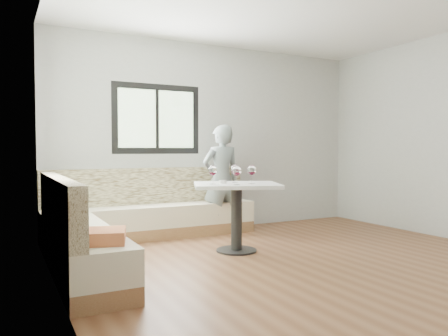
# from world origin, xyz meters

# --- Properties ---
(room) EXTENTS (5.01, 5.01, 2.81)m
(room) POSITION_xyz_m (-0.08, 0.08, 1.41)
(room) COLOR brown
(room) RESTS_ON ground
(banquette) EXTENTS (2.90, 2.80, 0.95)m
(banquette) POSITION_xyz_m (-1.59, 1.63, 0.33)
(banquette) COLOR #926946
(banquette) RESTS_ON ground
(table) EXTENTS (1.20, 1.08, 0.81)m
(table) POSITION_xyz_m (-0.43, 0.99, 0.61)
(table) COLOR black
(table) RESTS_ON ground
(person) EXTENTS (0.57, 0.38, 1.57)m
(person) POSITION_xyz_m (-0.08, 2.07, 0.78)
(person) COLOR slate
(person) RESTS_ON ground
(olive_ramekin) EXTENTS (0.09, 0.09, 0.04)m
(olive_ramekin) POSITION_xyz_m (-0.58, 1.05, 0.83)
(olive_ramekin) COLOR white
(olive_ramekin) RESTS_ON table
(wine_glass_a) EXTENTS (0.10, 0.10, 0.22)m
(wine_glass_a) POSITION_xyz_m (-0.75, 0.98, 0.96)
(wine_glass_a) COLOR white
(wine_glass_a) RESTS_ON table
(wine_glass_b) EXTENTS (0.10, 0.10, 0.22)m
(wine_glass_b) POSITION_xyz_m (-0.54, 0.79, 0.96)
(wine_glass_b) COLOR white
(wine_glass_b) RESTS_ON table
(wine_glass_c) EXTENTS (0.10, 0.10, 0.22)m
(wine_glass_c) POSITION_xyz_m (-0.31, 0.83, 0.96)
(wine_glass_c) COLOR white
(wine_glass_c) RESTS_ON table
(wine_glass_d) EXTENTS (0.10, 0.10, 0.22)m
(wine_glass_d) POSITION_xyz_m (-0.40, 1.09, 0.96)
(wine_glass_d) COLOR white
(wine_glass_d) RESTS_ON table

